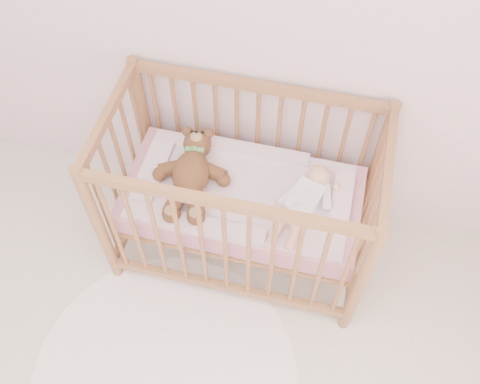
% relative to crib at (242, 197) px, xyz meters
% --- Properties ---
extents(wall_back, '(4.00, 0.02, 2.70)m').
position_rel_crib_xyz_m(wall_back, '(-0.26, 0.40, 0.85)').
color(wall_back, silver).
rests_on(wall_back, floor).
extents(crib, '(1.36, 0.76, 1.00)m').
position_rel_crib_xyz_m(crib, '(0.00, 0.00, 0.00)').
color(crib, '#975F40').
rests_on(crib, floor).
extents(mattress, '(1.22, 0.62, 0.13)m').
position_rel_crib_xyz_m(mattress, '(0.00, 0.00, -0.01)').
color(mattress, pink).
rests_on(mattress, crib).
extents(blanket, '(1.10, 0.58, 0.06)m').
position_rel_crib_xyz_m(blanket, '(0.00, 0.00, 0.06)').
color(blanket, '#E69FBA').
rests_on(blanket, mattress).
extents(baby, '(0.39, 0.58, 0.13)m').
position_rel_crib_xyz_m(baby, '(0.32, -0.02, 0.14)').
color(baby, white).
rests_on(baby, blanket).
extents(teddy_bear, '(0.49, 0.64, 0.16)m').
position_rel_crib_xyz_m(teddy_bear, '(-0.26, -0.02, 0.15)').
color(teddy_bear, brown).
rests_on(teddy_bear, blanket).
extents(rug, '(1.37, 1.37, 0.01)m').
position_rel_crib_xyz_m(rug, '(-0.20, -0.85, -0.49)').
color(rug, white).
rests_on(rug, floor).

